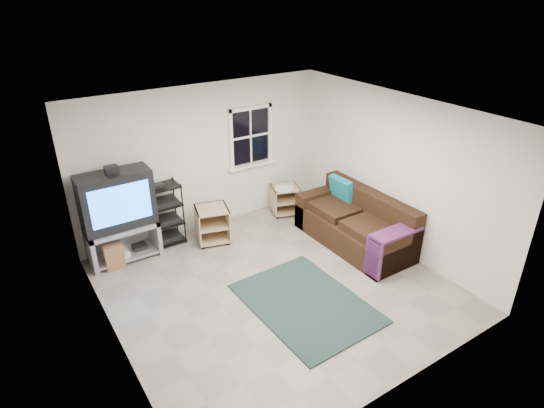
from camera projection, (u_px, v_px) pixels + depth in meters
room at (251, 140)px, 8.31m from camera, size 4.60×4.62×4.60m
tv_unit at (118, 209)px, 7.10m from camera, size 1.10×0.55×1.62m
av_rack at (165, 218)px, 7.71m from camera, size 0.56×0.41×1.11m
side_table_left at (212, 222)px, 7.87m from camera, size 0.66×0.66×0.63m
side_table_right at (284, 197)px, 8.81m from camera, size 0.64×0.64×0.58m
sofa at (356, 225)px, 7.76m from camera, size 0.95×2.15×0.98m
shag_rug at (306, 303)px, 6.42m from camera, size 1.47×2.00×0.02m
paper_bag at (114, 256)px, 7.14m from camera, size 0.30×0.19×0.41m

